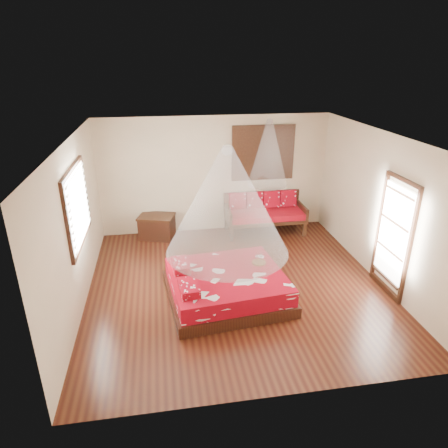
% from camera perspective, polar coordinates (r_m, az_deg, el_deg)
% --- Properties ---
extents(room, '(5.54, 5.54, 2.84)m').
position_cam_1_polar(room, '(7.09, 1.85, 1.01)').
color(room, black).
rests_on(room, ground).
extents(bed, '(2.23, 2.06, 0.64)m').
position_cam_1_polar(bed, '(7.20, 0.28, -8.85)').
color(bed, black).
rests_on(bed, floor).
extents(daybed, '(1.92, 0.85, 0.97)m').
position_cam_1_polar(daybed, '(9.82, 5.78, 1.79)').
color(daybed, black).
rests_on(daybed, floor).
extents(storage_chest, '(0.95, 0.81, 0.56)m').
position_cam_1_polar(storage_chest, '(9.66, -9.55, -0.33)').
color(storage_chest, black).
rests_on(storage_chest, floor).
extents(shutter_panel, '(1.52, 0.06, 1.32)m').
position_cam_1_polar(shutter_panel, '(9.73, 5.61, 10.08)').
color(shutter_panel, black).
rests_on(shutter_panel, wall_back).
extents(window_left, '(0.10, 1.74, 1.34)m').
position_cam_1_polar(window_left, '(7.19, -20.17, 2.45)').
color(window_left, black).
rests_on(window_left, wall_left).
extents(glazed_door, '(0.08, 1.02, 2.16)m').
position_cam_1_polar(glazed_door, '(7.69, 23.02, -1.78)').
color(glazed_door, black).
rests_on(glazed_door, floor).
extents(wine_tray, '(0.26, 0.26, 0.21)m').
position_cam_1_polar(wine_tray, '(7.42, 5.01, -5.21)').
color(wine_tray, brown).
rests_on(wine_tray, bed).
extents(mosquito_net_main, '(2.09, 2.09, 1.80)m').
position_cam_1_polar(mosquito_net_main, '(6.51, 0.46, 3.23)').
color(mosquito_net_main, white).
rests_on(mosquito_net_main, ceiling).
extents(mosquito_net_daybed, '(0.93, 0.93, 1.50)m').
position_cam_1_polar(mosquito_net_daybed, '(9.27, 6.37, 10.04)').
color(mosquito_net_daybed, white).
rests_on(mosquito_net_daybed, ceiling).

